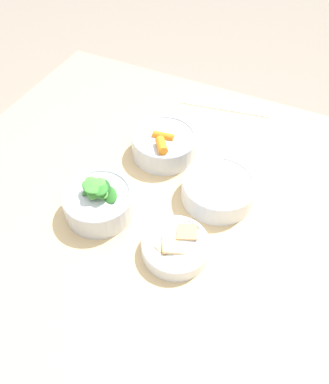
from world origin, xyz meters
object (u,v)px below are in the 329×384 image
at_px(bowl_carrots, 164,144).
at_px(ruler, 225,107).
at_px(bowl_cookies, 176,246).
at_px(bowl_beans_hotdog, 218,189).
at_px(bowl_greens, 99,201).

relative_size(bowl_carrots, ruler, 0.62).
bearing_deg(bowl_carrots, bowl_cookies, -60.18).
distance_m(bowl_carrots, bowl_beans_hotdog, 0.19).
distance_m(bowl_carrots, bowl_greens, 0.24).
xyz_separation_m(bowl_greens, bowl_cookies, (0.20, -0.02, -0.02)).
xyz_separation_m(bowl_beans_hotdog, ruler, (-0.09, 0.33, -0.03)).
relative_size(bowl_carrots, bowl_greens, 1.06).
distance_m(bowl_greens, ruler, 0.50).
bearing_deg(bowl_cookies, ruler, 97.63).
bearing_deg(bowl_cookies, bowl_carrots, 119.82).
relative_size(bowl_greens, ruler, 0.58).
xyz_separation_m(bowl_beans_hotdog, bowl_cookies, (-0.03, -0.18, -0.01)).
height_order(bowl_greens, bowl_beans_hotdog, bowl_greens).
height_order(bowl_carrots, ruler, bowl_carrots).
height_order(bowl_carrots, bowl_greens, bowl_greens).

